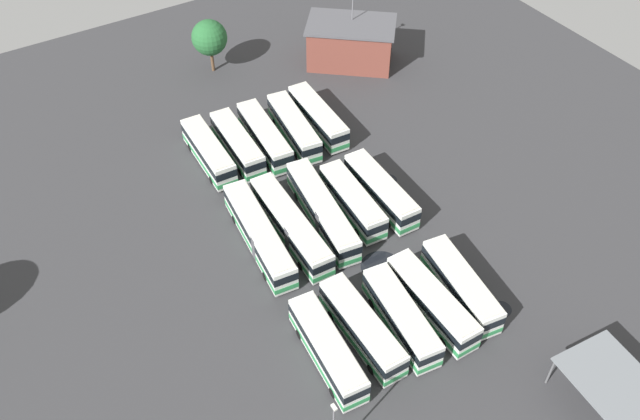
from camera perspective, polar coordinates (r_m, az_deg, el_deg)
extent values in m
plane|color=#333335|center=(73.38, 0.23, -1.26)|extent=(108.27, 108.27, 0.00)
cube|color=silver|center=(66.84, 11.84, -6.30)|extent=(11.07, 4.05, 3.02)
cube|color=beige|center=(65.65, 12.04, -5.43)|extent=(10.61, 3.78, 0.14)
cube|color=black|center=(66.47, 11.90, -6.03)|extent=(11.12, 4.09, 0.97)
cube|color=#2D8C4C|center=(67.49, 11.73, -6.75)|extent=(11.12, 4.09, 0.60)
cube|color=black|center=(69.18, 9.55, -2.83)|extent=(0.35, 2.07, 1.11)
cylinder|color=black|center=(69.02, 9.40, -5.34)|extent=(1.03, 0.44, 1.00)
cylinder|color=black|center=(69.99, 11.04, -4.73)|extent=(1.03, 0.44, 1.00)
cylinder|color=black|center=(65.82, 12.36, -9.40)|extent=(1.03, 0.44, 1.00)
cylinder|color=black|center=(66.84, 14.05, -8.68)|extent=(1.03, 0.44, 1.00)
cube|color=silver|center=(65.11, 9.43, -7.67)|extent=(11.32, 2.65, 3.02)
cube|color=beige|center=(63.88, 9.59, -6.80)|extent=(10.86, 2.44, 0.14)
cube|color=black|center=(64.73, 9.48, -7.41)|extent=(11.37, 2.69, 0.97)
cube|color=#2D8C4C|center=(65.77, 9.34, -8.12)|extent=(11.37, 2.69, 0.60)
cube|color=black|center=(67.30, 6.54, -4.15)|extent=(0.08, 2.08, 1.11)
cylinder|color=black|center=(67.20, 6.68, -6.78)|extent=(1.00, 0.31, 1.00)
cylinder|color=black|center=(68.21, 8.27, -5.96)|extent=(1.00, 0.31, 1.00)
cylinder|color=black|center=(64.22, 10.40, -10.91)|extent=(1.00, 0.31, 1.00)
cylinder|color=black|center=(65.27, 12.01, -9.97)|extent=(1.00, 0.31, 1.00)
cube|color=silver|center=(63.65, 6.88, -8.96)|extent=(10.99, 3.87, 3.02)
cube|color=beige|center=(62.39, 7.00, -8.10)|extent=(10.54, 3.62, 0.14)
cube|color=black|center=(63.26, 6.91, -8.70)|extent=(11.05, 3.92, 0.97)
cube|color=#2D8C4C|center=(64.33, 6.81, -9.41)|extent=(11.05, 3.92, 0.60)
cube|color=black|center=(65.98, 4.62, -5.26)|extent=(0.32, 2.07, 1.11)
cylinder|color=black|center=(65.97, 4.46, -7.88)|extent=(1.03, 0.42, 1.00)
cylinder|color=black|center=(66.76, 6.25, -7.20)|extent=(1.03, 0.42, 1.00)
cylinder|color=black|center=(62.78, 7.35, -12.25)|extent=(1.03, 0.42, 1.00)
cylinder|color=black|center=(63.60, 9.21, -11.46)|extent=(1.03, 0.42, 1.00)
cube|color=silver|center=(62.60, 3.58, -9.91)|extent=(11.09, 2.75, 3.02)
cube|color=beige|center=(61.33, 3.65, -9.06)|extent=(10.64, 2.53, 0.14)
cube|color=black|center=(62.21, 3.60, -9.65)|extent=(11.15, 2.78, 0.97)
cube|color=#2D8C4C|center=(63.29, 3.55, -10.35)|extent=(11.15, 2.78, 0.60)
cube|color=black|center=(64.91, 0.91, -6.20)|extent=(0.10, 2.08, 1.11)
cylinder|color=black|center=(64.93, 0.98, -8.90)|extent=(1.01, 0.32, 1.00)
cylinder|color=black|center=(65.71, 2.74, -8.06)|extent=(1.01, 0.32, 1.00)
cylinder|color=black|center=(61.79, 4.38, -13.28)|extent=(1.01, 0.32, 1.00)
cylinder|color=black|center=(62.60, 6.20, -12.32)|extent=(1.01, 0.32, 1.00)
cube|color=silver|center=(61.18, 0.63, -11.70)|extent=(11.15, 3.52, 3.02)
cube|color=beige|center=(59.87, 0.64, -10.86)|extent=(10.69, 3.28, 0.14)
cube|color=black|center=(60.78, 0.63, -11.44)|extent=(11.21, 3.57, 0.97)
cube|color=#2D8C4C|center=(61.89, 0.62, -12.13)|extent=(11.21, 3.57, 0.60)
cube|color=black|center=(63.59, -1.63, -7.71)|extent=(0.25, 2.08, 1.11)
cylinder|color=black|center=(63.70, -1.74, -10.45)|extent=(1.02, 0.39, 1.00)
cylinder|color=black|center=(64.28, 0.17, -9.69)|extent=(1.02, 0.39, 1.00)
cylinder|color=black|center=(60.42, 1.11, -15.20)|extent=(1.02, 0.39, 1.00)
cylinder|color=black|center=(61.03, 3.12, -14.33)|extent=(1.02, 0.39, 1.00)
cube|color=silver|center=(74.89, 5.16, 1.62)|extent=(11.54, 2.95, 3.02)
cube|color=beige|center=(73.82, 5.24, 2.51)|extent=(11.07, 2.73, 0.14)
cube|color=black|center=(74.56, 5.19, 1.89)|extent=(11.60, 2.99, 0.97)
cube|color=#2D8C4C|center=(75.47, 5.12, 1.15)|extent=(11.60, 2.99, 0.60)
cube|color=black|center=(78.02, 2.87, 4.44)|extent=(0.13, 2.08, 1.11)
cylinder|color=black|center=(77.42, 2.94, 2.19)|extent=(1.01, 0.34, 1.00)
cylinder|color=black|center=(78.40, 4.39, 2.75)|extent=(1.01, 0.34, 1.00)
cylinder|color=black|center=(73.27, 5.86, -1.09)|extent=(1.01, 0.34, 1.00)
cylinder|color=black|center=(74.31, 7.35, -0.45)|extent=(1.01, 0.34, 1.00)
cube|color=silver|center=(73.49, 2.77, 0.75)|extent=(10.86, 3.35, 3.02)
cube|color=beige|center=(72.40, 2.81, 1.65)|extent=(10.42, 3.11, 0.14)
cube|color=black|center=(73.15, 2.78, 1.03)|extent=(10.92, 3.39, 0.97)
cube|color=#2D8C4C|center=(74.08, 2.75, 0.28)|extent=(10.92, 3.39, 0.60)
cube|color=black|center=(76.52, 0.82, 3.54)|extent=(0.22, 2.08, 1.11)
cylinder|color=black|center=(76.05, 0.75, 1.31)|extent=(1.02, 0.38, 1.00)
cylinder|color=black|center=(76.89, 2.29, 1.85)|extent=(1.02, 0.38, 1.00)
cylinder|color=black|center=(72.00, 3.22, -1.92)|extent=(1.02, 0.38, 1.00)
cylinder|color=black|center=(72.88, 4.81, -1.30)|extent=(1.02, 0.38, 1.00)
cube|color=silver|center=(72.34, 0.19, -0.06)|extent=(14.48, 4.55, 3.02)
cube|color=beige|center=(71.23, 0.19, 0.84)|extent=(13.89, 4.27, 0.14)
cube|color=black|center=(72.00, 0.19, 0.21)|extent=(14.56, 4.60, 0.97)
cube|color=#2D8C4C|center=(72.94, 0.19, -0.54)|extent=(14.56, 4.60, 0.60)
cube|color=black|center=(76.79, -1.95, 3.69)|extent=(0.36, 2.07, 1.11)
cube|color=#47474C|center=(71.33, 0.69, -0.88)|extent=(1.26, 2.69, 2.90)
cylinder|color=black|center=(75.87, -1.96, 1.15)|extent=(1.03, 0.44, 1.00)
cylinder|color=black|center=(76.50, -0.34, 1.63)|extent=(1.03, 0.44, 1.00)
cylinder|color=black|center=(70.18, 0.76, -3.43)|extent=(1.03, 0.44, 1.00)
cylinder|color=black|center=(70.86, 2.49, -2.86)|extent=(1.03, 0.44, 1.00)
cube|color=silver|center=(70.85, -2.49, -1.33)|extent=(14.36, 3.13, 3.02)
cube|color=beige|center=(69.72, -2.53, -0.43)|extent=(13.78, 2.90, 0.14)
cube|color=black|center=(70.50, -2.50, -1.06)|extent=(14.43, 3.17, 0.97)
cube|color=#2D8C4C|center=(71.46, -2.47, -1.80)|extent=(14.43, 3.17, 0.60)
cube|color=black|center=(75.13, -5.03, 2.41)|extent=(0.15, 2.08, 1.11)
cube|color=#47474C|center=(69.87, -1.89, -2.14)|extent=(1.01, 2.62, 2.90)
cylinder|color=black|center=(74.28, -4.84, -0.20)|extent=(1.01, 0.34, 1.00)
cylinder|color=black|center=(74.95, -3.23, 0.41)|extent=(1.01, 0.34, 1.00)
cylinder|color=black|center=(68.80, -1.61, -4.75)|extent=(1.01, 0.34, 1.00)
cylinder|color=black|center=(69.52, 0.09, -4.03)|extent=(1.01, 0.34, 1.00)
cube|color=silver|center=(70.16, -5.17, -2.10)|extent=(14.46, 4.06, 3.02)
cube|color=beige|center=(69.02, -5.25, -1.20)|extent=(13.87, 3.79, 0.14)
cube|color=black|center=(69.81, -5.20, -1.83)|extent=(14.53, 4.10, 0.97)
cube|color=#2D8C4C|center=(70.77, -5.13, -2.57)|extent=(14.53, 4.10, 0.60)
cube|color=black|center=(74.63, -7.24, 1.83)|extent=(0.28, 2.08, 1.11)
cube|color=#47474C|center=(69.14, -4.69, -2.96)|extent=(1.17, 2.67, 2.90)
cylinder|color=black|center=(73.82, -7.22, -0.81)|extent=(1.03, 0.41, 1.00)
cylinder|color=black|center=(74.29, -5.54, -0.26)|extent=(1.03, 0.41, 1.00)
cylinder|color=black|center=(68.10, -4.62, -5.62)|extent=(1.03, 0.41, 1.00)
cylinder|color=black|center=(68.61, -2.82, -4.98)|extent=(1.03, 0.41, 1.00)
cube|color=silver|center=(84.96, -0.17, 7.87)|extent=(11.58, 3.24, 3.02)
cube|color=beige|center=(84.02, -0.17, 8.73)|extent=(11.11, 3.01, 0.14)
cube|color=black|center=(84.67, -0.17, 8.13)|extent=(11.64, 3.28, 0.97)
cube|color=#2D8C4C|center=(85.47, -0.17, 7.42)|extent=(11.64, 3.28, 0.60)
cube|color=black|center=(88.77, -1.94, 10.13)|extent=(0.19, 2.08, 1.11)
cylinder|color=black|center=(87.86, -1.95, 8.19)|extent=(1.02, 0.36, 1.00)
cylinder|color=black|center=(88.70, -0.59, 8.62)|extent=(1.02, 0.36, 1.00)
cylinder|color=black|center=(82.87, 0.27, 5.62)|extent=(1.02, 0.36, 1.00)
cylinder|color=black|center=(83.76, 1.69, 6.10)|extent=(1.02, 0.36, 1.00)
cube|color=silver|center=(83.34, -2.22, 7.00)|extent=(11.71, 4.05, 3.02)
cube|color=beige|center=(82.39, -2.25, 7.86)|extent=(11.23, 3.78, 0.14)
cube|color=black|center=(83.05, -2.23, 7.26)|extent=(11.77, 4.09, 0.97)
cube|color=#2D8C4C|center=(83.86, -2.20, 6.54)|extent=(11.77, 4.09, 0.60)
cube|color=black|center=(87.33, -3.69, 9.40)|extent=(0.34, 2.07, 1.11)
cylinder|color=black|center=(86.47, -3.82, 7.43)|extent=(1.03, 0.43, 1.00)
cylinder|color=black|center=(87.11, -2.38, 7.81)|extent=(1.03, 0.43, 1.00)
cylinder|color=black|center=(81.26, -1.99, 4.66)|extent=(1.03, 0.43, 1.00)
cylinder|color=black|center=(81.94, -0.48, 5.09)|extent=(1.03, 0.43, 1.00)
cube|color=silver|center=(82.18, -4.70, 6.23)|extent=(11.79, 3.67, 3.02)
cube|color=beige|center=(81.21, -4.76, 7.10)|extent=(11.31, 3.42, 0.14)
cube|color=black|center=(81.88, -4.72, 6.50)|extent=(11.85, 3.71, 0.97)
cube|color=#2D8C4C|center=(82.70, -4.67, 5.77)|extent=(11.85, 3.71, 0.60)
cube|color=black|center=(86.20, -6.23, 8.68)|extent=(0.26, 2.08, 1.11)
cylinder|color=black|center=(85.36, -6.31, 6.66)|extent=(1.02, 0.40, 1.00)
cylinder|color=black|center=(85.96, -4.86, 7.10)|extent=(1.02, 0.40, 1.00)
cylinder|color=black|center=(80.10, -4.42, 3.83)|extent=(1.02, 0.40, 1.00)
cylinder|color=black|center=(80.74, -2.89, 4.32)|extent=(1.02, 0.40, 1.00)
cube|color=silver|center=(81.36, -6.99, 5.56)|extent=(10.98, 3.21, 3.02)
cube|color=beige|center=(80.38, -7.08, 6.43)|extent=(10.53, 2.98, 0.14)
cube|color=black|center=(81.06, -7.01, 5.83)|extent=(11.03, 3.25, 0.97)
cube|color=#2D8C4C|center=(81.89, -6.93, 5.10)|extent=(11.03, 3.25, 0.60)
cube|color=black|center=(85.09, -8.47, 7.88)|extent=(0.19, 2.08, 1.11)
cylinder|color=black|center=(84.38, -8.54, 5.89)|extent=(1.02, 0.36, 1.00)
cylinder|color=black|center=(84.96, -7.08, 6.37)|extent=(1.02, 0.36, 1.00)
cylinder|color=black|center=(79.47, -6.72, 3.23)|extent=(1.02, 0.36, 1.00)
cylinder|color=black|center=(80.08, -5.19, 3.76)|extent=(1.02, 0.36, 1.00)
cube|color=silver|center=(80.72, -9.40, 4.88)|extent=(11.01, 3.03, 3.02)
cube|color=beige|center=(79.73, -9.53, 5.75)|extent=(10.57, 2.81, 0.14)
cube|color=black|center=(80.41, -9.44, 5.14)|extent=(11.07, 3.07, 0.97)
cube|color=#2D8C4C|center=(81.25, -9.33, 4.42)|extent=(11.07, 3.07, 0.60)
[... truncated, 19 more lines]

